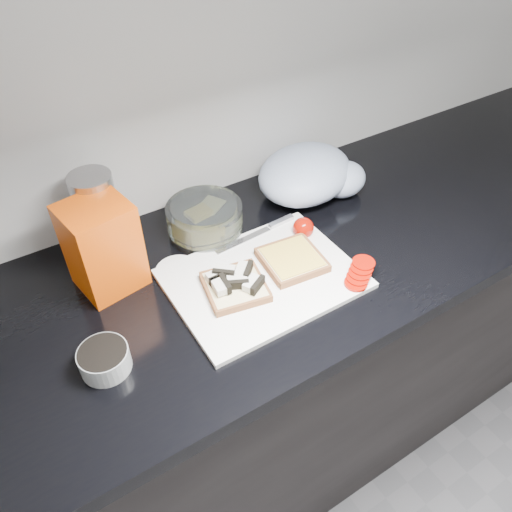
{
  "coord_description": "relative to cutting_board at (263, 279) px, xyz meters",
  "views": [
    {
      "loc": [
        -0.42,
        0.49,
        1.68
      ],
      "look_at": [
        0.0,
        1.17,
        0.95
      ],
      "focal_mm": 35.0,
      "sensor_mm": 36.0,
      "label": 1
    }
  ],
  "objects": [
    {
      "name": "base_cabinet",
      "position": [
        -0.0,
        0.06,
        -0.48
      ],
      "size": [
        3.5,
        0.6,
        0.86
      ],
      "primitive_type": "cube",
      "color": "black",
      "rests_on": "ground"
    },
    {
      "name": "countertop",
      "position": [
        -0.0,
        0.06,
        -0.03
      ],
      "size": [
        3.5,
        0.64,
        0.04
      ],
      "primitive_type": "cube",
      "color": "black",
      "rests_on": "base_cabinet"
    },
    {
      "name": "cutting_board",
      "position": [
        0.0,
        0.0,
        0.0
      ],
      "size": [
        0.4,
        0.3,
        0.01
      ],
      "primitive_type": "cube",
      "color": "white",
      "rests_on": "countertop"
    },
    {
      "name": "bread_left",
      "position": [
        -0.07,
        0.0,
        0.02
      ],
      "size": [
        0.15,
        0.15,
        0.04
      ],
      "rotation": [
        0.0,
        0.0,
        -0.19
      ],
      "color": "beige",
      "rests_on": "cutting_board"
    },
    {
      "name": "bread_right",
      "position": [
        0.08,
        0.0,
        0.02
      ],
      "size": [
        0.15,
        0.15,
        0.02
      ],
      "rotation": [
        0.0,
        0.0,
        -0.1
      ],
      "color": "beige",
      "rests_on": "cutting_board"
    },
    {
      "name": "tomato_slices",
      "position": [
        0.18,
        -0.11,
        0.02
      ],
      "size": [
        0.11,
        0.09,
        0.02
      ],
      "rotation": [
        0.0,
        0.0,
        0.11
      ],
      "color": "#950D03",
      "rests_on": "cutting_board"
    },
    {
      "name": "knife",
      "position": [
        0.09,
        0.13,
        0.01
      ],
      "size": [
        0.23,
        0.03,
        0.01
      ],
      "rotation": [
        0.0,
        0.0,
        0.07
      ],
      "color": "silver",
      "rests_on": "cutting_board"
    },
    {
      "name": "seed_tub",
      "position": [
        -0.37,
        -0.04,
        0.02
      ],
      "size": [
        0.09,
        0.09,
        0.05
      ],
      "color": "#949899",
      "rests_on": "countertop"
    },
    {
      "name": "tub_lid",
      "position": [
        -0.15,
        0.13,
        -0.0
      ],
      "size": [
        0.12,
        0.12,
        0.01
      ],
      "primitive_type": "cylinder",
      "rotation": [
        0.0,
        0.0,
        0.33
      ],
      "color": "white",
      "rests_on": "countertop"
    },
    {
      "name": "glass_bowl",
      "position": [
        -0.03,
        0.22,
        0.03
      ],
      "size": [
        0.18,
        0.18,
        0.08
      ],
      "rotation": [
        0.0,
        0.0,
        0.17
      ],
      "color": "silver",
      "rests_on": "countertop"
    },
    {
      "name": "bread_bag",
      "position": [
        -0.28,
        0.17,
        0.1
      ],
      "size": [
        0.15,
        0.14,
        0.2
      ],
      "primitive_type": "cube",
      "rotation": [
        0.0,
        0.0,
        0.17
      ],
      "color": "red",
      "rests_on": "countertop"
    },
    {
      "name": "steel_canister",
      "position": [
        -0.26,
        0.26,
        0.1
      ],
      "size": [
        0.09,
        0.09,
        0.22
      ],
      "primitive_type": "cylinder",
      "color": "#A4A4A8",
      "rests_on": "countertop"
    },
    {
      "name": "grocery_bag",
      "position": [
        0.29,
        0.22,
        0.05
      ],
      "size": [
        0.33,
        0.3,
        0.12
      ],
      "rotation": [
        0.0,
        0.0,
        0.31
      ],
      "color": "#ABB9D2",
      "rests_on": "countertop"
    },
    {
      "name": "whole_tomatoes",
      "position": [
        0.16,
        0.08,
        0.02
      ],
      "size": [
        0.05,
        0.05,
        0.05
      ],
      "rotation": [
        0.0,
        0.0,
        0.17
      ],
      "color": "#950D03",
      "rests_on": "countertop"
    }
  ]
}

